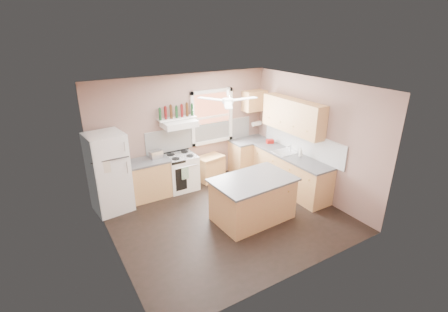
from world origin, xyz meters
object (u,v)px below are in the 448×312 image
toaster (156,155)px  cart (211,168)px  refrigerator (109,173)px  stove (181,172)px  island (253,200)px

toaster → cart: (1.42, 0.03, -0.67)m
refrigerator → cart: (2.52, 0.18, -0.54)m
stove → cart: size_ratio=1.33×
refrigerator → toaster: bearing=1.8°
island → toaster: bearing=119.6°
refrigerator → toaster: refrigerator is taller
refrigerator → island: 3.05m
stove → cart: stove is taller
refrigerator → stove: 1.74m
stove → cart: bearing=5.1°
toaster → island: (1.27, -2.02, -0.56)m
refrigerator → toaster: 1.12m
stove → island: bearing=-69.6°
toaster → stove: (0.58, -0.03, -0.56)m
refrigerator → island: bearing=-44.3°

